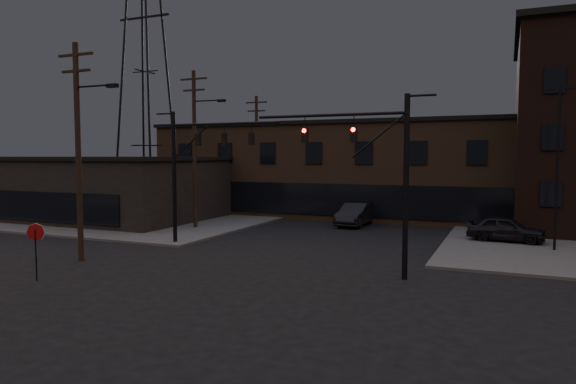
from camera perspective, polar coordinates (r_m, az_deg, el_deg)
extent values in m
plane|color=black|center=(21.27, -7.35, -10.60)|extent=(140.00, 140.00, 0.00)
cube|color=#474744|center=(51.58, -16.01, -2.00)|extent=(30.00, 30.00, 0.15)
cube|color=brown|center=(46.91, 10.28, 2.31)|extent=(40.00, 12.00, 8.00)
cube|color=black|center=(45.55, -18.89, 0.22)|extent=(16.00, 12.00, 5.00)
cylinder|color=black|center=(22.60, 12.97, 0.48)|extent=(0.24, 0.24, 8.00)
cylinder|color=black|center=(23.51, 4.58, 8.51)|extent=(7.00, 0.14, 0.14)
cube|color=#FF140C|center=(23.11, 7.32, 6.33)|extent=(0.28, 0.22, 0.70)
cube|color=#FF140C|center=(23.85, 1.89, 6.29)|extent=(0.28, 0.22, 0.70)
cylinder|color=black|center=(31.70, -12.53, 1.48)|extent=(0.24, 0.24, 8.00)
cylinder|color=black|center=(29.82, -7.11, 7.54)|extent=(7.00, 0.14, 0.14)
cube|color=black|center=(30.69, -9.93, 5.73)|extent=(0.28, 0.22, 0.70)
cube|color=black|center=(29.78, -7.09, 5.81)|extent=(0.28, 0.22, 0.70)
cube|color=black|center=(28.93, -4.08, 5.89)|extent=(0.28, 0.22, 0.70)
cylinder|color=black|center=(24.64, -26.21, -6.34)|extent=(0.06, 0.06, 2.20)
cylinder|color=maroon|center=(24.50, -26.25, -4.03)|extent=(0.72, 0.33, 0.76)
cylinder|color=black|center=(28.08, -22.28, 4.02)|extent=(0.28, 0.28, 11.00)
cube|color=black|center=(28.53, -22.55, 13.91)|extent=(2.20, 0.12, 0.12)
cube|color=black|center=(28.40, -22.50, 12.32)|extent=(1.80, 0.12, 0.12)
cube|color=black|center=(26.70, -18.94, 11.11)|extent=(0.60, 0.25, 0.18)
cylinder|color=black|center=(38.03, -10.34, 4.56)|extent=(0.28, 0.28, 11.50)
cube|color=black|center=(38.43, -10.44, 12.26)|extent=(2.20, 0.12, 0.12)
cube|color=black|center=(38.32, -10.42, 11.07)|extent=(1.80, 0.12, 0.12)
cube|color=black|center=(37.01, -7.39, 10.03)|extent=(0.60, 0.25, 0.18)
cylinder|color=black|center=(48.93, -3.51, 4.19)|extent=(0.28, 0.28, 11.00)
cube|color=black|center=(49.19, -3.54, 9.91)|extent=(2.20, 0.12, 0.12)
cube|color=black|center=(49.11, -3.53, 8.98)|extent=(1.80, 0.12, 0.12)
cylinder|color=black|center=(31.81, 27.73, 2.02)|extent=(0.14, 0.14, 9.00)
cube|color=black|center=(31.98, 27.09, 10.22)|extent=(0.50, 0.28, 0.18)
cube|color=black|center=(32.05, 28.91, 10.15)|extent=(0.50, 0.28, 0.18)
imported|color=black|center=(34.09, 23.07, -3.78)|extent=(4.65, 2.28, 1.53)
imported|color=black|center=(39.87, 7.51, -2.48)|extent=(1.97, 5.27, 1.72)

